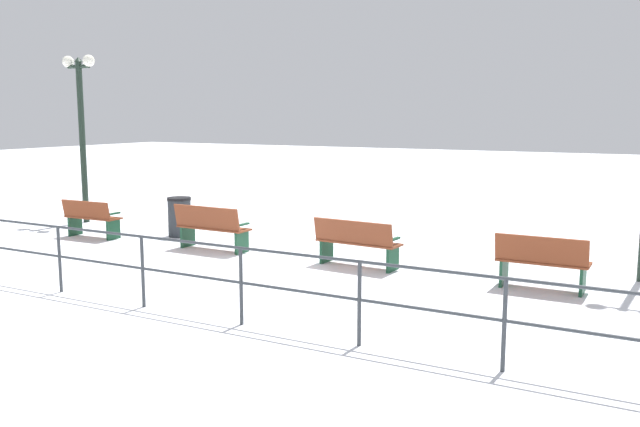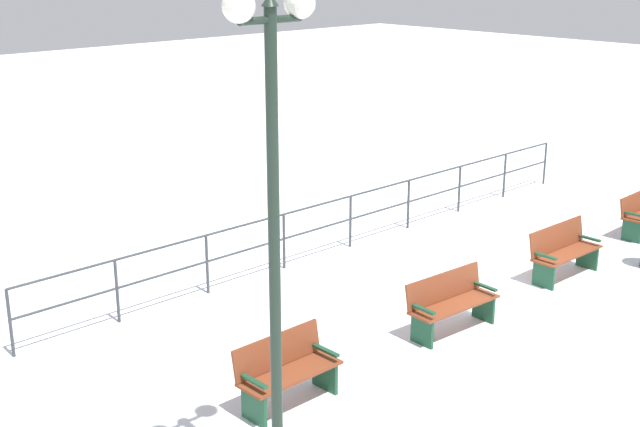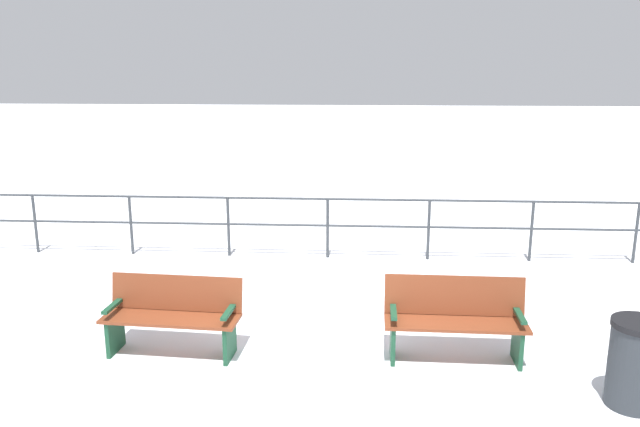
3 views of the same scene
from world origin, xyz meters
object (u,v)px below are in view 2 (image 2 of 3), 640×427
bench_third (563,250)px  lamppost_near (273,157)px  bench_second (451,302)px  bench_nearest (287,371)px

bench_third → lamppost_near: lamppost_near is taller
bench_second → bench_nearest: bearing=-87.2°
bench_second → bench_third: (-0.04, 3.28, 0.02)m
bench_nearest → bench_third: 6.57m
bench_nearest → lamppost_near: size_ratio=0.27×
bench_second → lamppost_near: bearing=-69.8°
bench_nearest → bench_second: size_ratio=0.87×
bench_nearest → bench_third: (0.02, 6.57, 0.03)m
bench_second → bench_third: 3.28m
bench_second → lamppost_near: lamppost_near is taller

